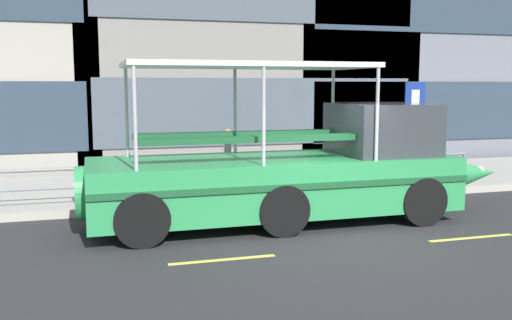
# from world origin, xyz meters

# --- Properties ---
(ground_plane) EXTENTS (120.00, 120.00, 0.00)m
(ground_plane) POSITION_xyz_m (0.00, 0.00, 0.00)
(ground_plane) COLOR #2B2B2D
(sidewalk) EXTENTS (32.00, 4.80, 0.18)m
(sidewalk) POSITION_xyz_m (0.00, 5.60, 0.09)
(sidewalk) COLOR #A8A59E
(sidewalk) RESTS_ON ground_plane
(curb_edge) EXTENTS (32.00, 0.18, 0.18)m
(curb_edge) POSITION_xyz_m (0.00, 3.11, 0.09)
(curb_edge) COLOR #B2ADA3
(curb_edge) RESTS_ON ground_plane
(lane_centreline) EXTENTS (25.80, 0.12, 0.01)m
(lane_centreline) POSITION_xyz_m (-0.00, -0.79, 0.00)
(lane_centreline) COLOR #DBD64C
(lane_centreline) RESTS_ON ground_plane
(curb_guardrail) EXTENTS (12.17, 0.09, 0.87)m
(curb_guardrail) POSITION_xyz_m (-0.71, 3.45, 0.77)
(curb_guardrail) COLOR gray
(curb_guardrail) RESTS_ON sidewalk
(parking_sign) EXTENTS (0.60, 0.12, 2.75)m
(parking_sign) POSITION_xyz_m (4.02, 3.93, 2.05)
(parking_sign) COLOR #4C4F54
(parking_sign) RESTS_ON sidewalk
(duck_tour_boat) EXTENTS (9.42, 2.50, 3.30)m
(duck_tour_boat) POSITION_xyz_m (-0.22, 1.45, 1.06)
(duck_tour_boat) COLOR #2D9351
(duck_tour_boat) RESTS_ON ground_plane
(pedestrian_near_bow) EXTENTS (0.38, 0.37, 1.74)m
(pedestrian_near_bow) POSITION_xyz_m (2.99, 4.19, 1.23)
(pedestrian_near_bow) COLOR #47423D
(pedestrian_near_bow) RESTS_ON sidewalk
(pedestrian_mid_left) EXTENTS (0.21, 0.45, 1.56)m
(pedestrian_mid_left) POSITION_xyz_m (-0.98, 4.72, 1.12)
(pedestrian_mid_left) COLOR #1E2338
(pedestrian_mid_left) RESTS_ON sidewalk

